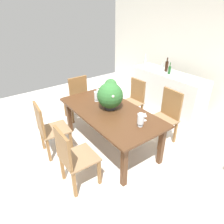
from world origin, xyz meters
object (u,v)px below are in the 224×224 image
Objects in this scene: crystal_vase_center_near at (97,96)px; wine_bottle_amber at (169,70)px; wine_glass at (145,115)px; kitchen_counter at (167,92)px; wine_bottle_clear at (145,61)px; dining_table at (110,115)px; flower_centerpiece at (110,96)px; chair_head_end at (77,96)px; chair_far_left at (134,99)px; wine_bottle_green at (162,67)px; crystal_vase_left at (141,119)px; wine_bottle_tall at (167,66)px; chair_near_right at (72,156)px; chair_far_right at (166,114)px; chair_near_left at (48,127)px; potted_plant_floor at (111,87)px.

crystal_vase_center_near is 0.73× the size of wine_bottle_amber.
kitchen_counter reaches higher than wine_glass.
dining_table is at bearing -59.79° from wine_bottle_clear.
wine_bottle_amber is at bearing 97.74° from flower_centerpiece.
chair_head_end is 4.00× the size of wine_bottle_amber.
wine_glass is (1.04, -0.71, 0.32)m from chair_far_left.
dining_table is 10.30× the size of crystal_vase_center_near.
wine_bottle_green is at bearing 162.90° from wine_bottle_amber.
wine_bottle_green is at bearing 123.82° from crystal_vase_left.
chair_head_end reaches higher than wine_glass.
kitchen_counter is at bearing 118.48° from crystal_vase_left.
wine_bottle_clear is at bearing 109.06° from crystal_vase_center_near.
chair_head_end is 5.00× the size of crystal_vase_left.
wine_bottle_tall is 0.63m from wine_bottle_clear.
wine_bottle_clear is at bearing -60.96° from chair_near_right.
chair_far_left is 1.14m from wine_bottle_green.
wine_bottle_amber is (-0.31, 1.88, 0.39)m from dining_table.
wine_glass is 2.04m from wine_bottle_tall.
flower_centerpiece is at bearing 3.49° from crystal_vase_center_near.
chair_far_right is 1.28m from wine_bottle_amber.
potted_plant_floor is at bearing -54.37° from chair_near_left.
chair_near_right is 1.88× the size of potted_plant_floor.
chair_near_left is 3.23× the size of wine_bottle_clear.
chair_far_right is at bearing -109.95° from chair_near_left.
potted_plant_floor is (-1.48, -0.60, -0.21)m from kitchen_counter.
wine_bottle_clear reaches higher than crystal_vase_center_near.
crystal_vase_left is 0.80× the size of wine_bottle_amber.
flower_centerpiece is at bearing 142.73° from dining_table.
chair_near_right is 1.94m from chair_far_right.
kitchen_counter is at bearing 156.26° from chair_head_end.
potted_plant_floor is at bearing 173.52° from chair_far_right.
chair_near_left is 1.03× the size of chair_far_left.
wine_glass reaches higher than dining_table.
chair_near_left reaches higher than crystal_vase_left.
chair_far_right is at bearing -9.35° from potted_plant_floor.
wine_glass is at bearing 17.36° from flower_centerpiece.
wine_bottle_green is at bearing 94.10° from crystal_vase_center_near.
chair_near_left is at bearing -93.21° from chair_far_left.
wine_bottle_green reaches higher than kitchen_counter.
crystal_vase_center_near reaches higher than potted_plant_floor.
chair_near_left is 2.91m from kitchen_counter.
crystal_vase_center_near is at bearing -176.51° from flower_centerpiece.
chair_head_end reaches higher than chair_near_left.
chair_head_end is 5.45× the size of crystal_vase_center_near.
wine_bottle_green is (0.64, 1.97, 0.47)m from chair_head_end.
wine_bottle_green is 0.52m from wine_bottle_clear.
wine_bottle_clear is at bearing 152.00° from chair_far_right.
wine_bottle_amber is (0.29, -0.09, 0.01)m from wine_bottle_green.
chair_head_end is 1.25m from flower_centerpiece.
chair_far_left is at bearing -54.95° from wine_bottle_clear.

